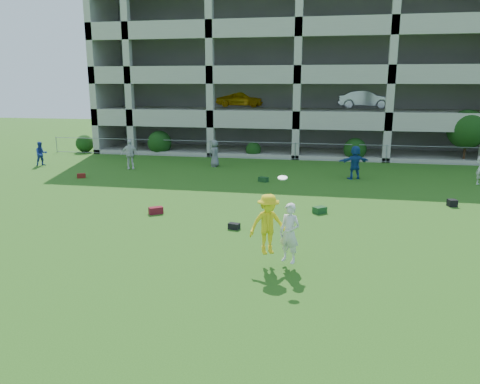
% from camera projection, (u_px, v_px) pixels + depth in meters
% --- Properties ---
extents(ground, '(100.00, 100.00, 0.00)m').
position_uv_depth(ground, '(244.00, 261.00, 13.93)').
color(ground, '#235114').
rests_on(ground, ground).
extents(bystander_a, '(0.92, 0.94, 1.53)m').
position_uv_depth(bystander_a, '(41.00, 154.00, 29.75)').
color(bystander_a, navy).
rests_on(bystander_a, ground).
extents(bystander_b, '(1.16, 0.87, 1.83)m').
position_uv_depth(bystander_b, '(130.00, 154.00, 28.58)').
color(bystander_b, silver).
rests_on(bystander_b, ground).
extents(bystander_c, '(0.66, 0.89, 1.68)m').
position_uv_depth(bystander_c, '(215.00, 153.00, 29.43)').
color(bystander_c, slate).
rests_on(bystander_c, ground).
extents(bystander_d, '(1.79, 1.19, 1.85)m').
position_uv_depth(bystander_d, '(355.00, 162.00, 25.61)').
color(bystander_d, navy).
rests_on(bystander_d, ground).
extents(bag_red_a, '(0.62, 0.57, 0.28)m').
position_uv_depth(bag_red_a, '(156.00, 210.00, 18.93)').
color(bag_red_a, '#5A0F21').
rests_on(bag_red_a, ground).
extents(bag_black_b, '(0.45, 0.34, 0.22)m').
position_uv_depth(bag_black_b, '(234.00, 226.00, 16.97)').
color(bag_black_b, black).
rests_on(bag_black_b, ground).
extents(bag_green_c, '(0.61, 0.59, 0.26)m').
position_uv_depth(bag_green_c, '(320.00, 210.00, 19.05)').
color(bag_green_c, '#163D1A').
rests_on(bag_green_c, ground).
extents(crate_d, '(0.41, 0.41, 0.30)m').
position_uv_depth(crate_d, '(452.00, 203.00, 20.07)').
color(crate_d, black).
rests_on(crate_d, ground).
extents(bag_red_f, '(0.53, 0.46, 0.24)m').
position_uv_depth(bag_red_f, '(81.00, 176.00, 26.07)').
color(bag_red_f, '#5F1610').
rests_on(bag_red_f, ground).
extents(bag_green_g, '(0.58, 0.49, 0.25)m').
position_uv_depth(bag_green_g, '(263.00, 179.00, 25.04)').
color(bag_green_g, '#133618').
rests_on(bag_green_g, ground).
extents(frisbee_contest, '(1.65, 1.11, 2.49)m').
position_uv_depth(frisbee_contest, '(274.00, 226.00, 13.34)').
color(frisbee_contest, yellow).
rests_on(frisbee_contest, ground).
extents(parking_garage, '(30.00, 14.00, 12.00)m').
position_uv_depth(parking_garage, '(305.00, 72.00, 39.02)').
color(parking_garage, '#9E998C').
rests_on(parking_garage, ground).
extents(fence, '(36.06, 0.06, 1.20)m').
position_uv_depth(fence, '(295.00, 151.00, 31.94)').
color(fence, gray).
rests_on(fence, ground).
extents(shrub_row, '(34.38, 2.52, 3.50)m').
position_uv_depth(shrub_row, '(365.00, 138.00, 31.55)').
color(shrub_row, '#163D11').
rests_on(shrub_row, ground).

